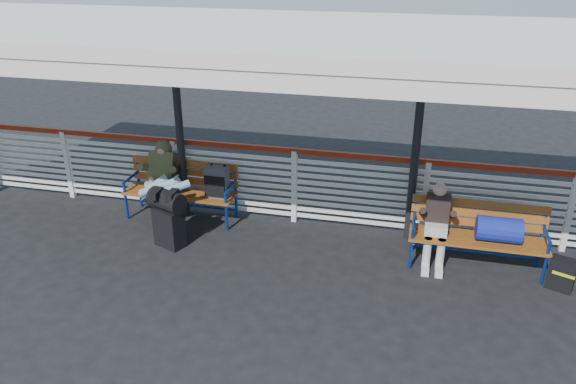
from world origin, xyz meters
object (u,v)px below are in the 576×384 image
(bench_left, at_px, (194,184))
(bench_right, at_px, (488,230))
(luggage_stack, at_px, (168,216))
(traveler_man, at_px, (163,182))
(companion_person, at_px, (436,224))
(suitcase_side, at_px, (561,274))

(bench_left, xyz_separation_m, bench_right, (4.41, -0.49, -0.01))
(luggage_stack, relative_size, bench_right, 0.49)
(luggage_stack, xyz_separation_m, bench_right, (4.44, 0.44, 0.11))
(traveler_man, bearing_deg, bench_left, 39.57)
(bench_right, xyz_separation_m, companion_person, (-0.67, -0.01, 0.00))
(bench_left, relative_size, suitcase_side, 4.06)
(bench_left, height_order, suitcase_side, bench_left)
(bench_right, height_order, suitcase_side, bench_right)
(traveler_man, distance_m, suitcase_side, 5.76)
(luggage_stack, relative_size, bench_left, 0.49)
(bench_right, relative_size, traveler_man, 1.21)
(bench_right, height_order, companion_person, companion_person)
(traveler_man, height_order, suitcase_side, traveler_man)
(bench_right, bearing_deg, bench_left, 173.70)
(luggage_stack, height_order, companion_person, companion_person)
(traveler_man, relative_size, suitcase_side, 3.36)
(luggage_stack, height_order, suitcase_side, luggage_stack)
(luggage_stack, bearing_deg, suitcase_side, 23.38)
(luggage_stack, relative_size, traveler_man, 0.60)
(luggage_stack, xyz_separation_m, traveler_man, (-0.35, 0.61, 0.25))
(companion_person, relative_size, suitcase_side, 2.58)
(bench_left, bearing_deg, luggage_stack, -91.77)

